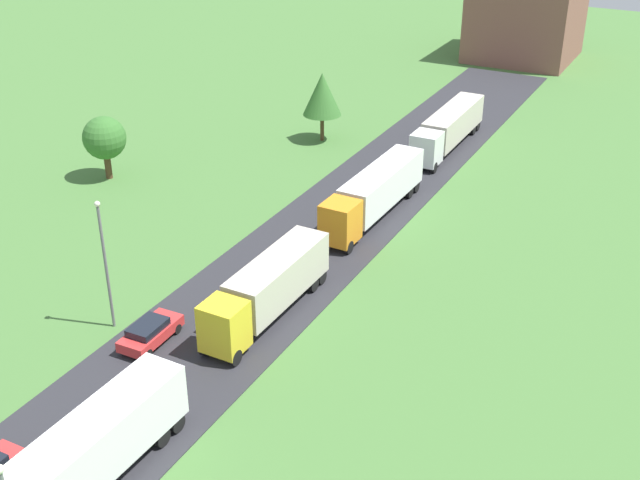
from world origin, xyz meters
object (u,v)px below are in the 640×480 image
object	(u,v)px
truck_fourth	(448,127)
truck_third	(374,192)
truck_second	(268,287)
tree_birch	(322,94)
lamppost_second	(105,259)
truck_lead	(82,458)
tree_oak	(104,138)
distant_building	(526,21)
car_third	(150,332)

from	to	relation	value
truck_fourth	truck_third	bearing A→B (deg)	-89.96
truck_second	tree_birch	xyz separation A→B (m)	(-11.80, 29.90, 2.56)
truck_second	lamppost_second	xyz separation A→B (m)	(-8.06, -5.58, 2.67)
tree_birch	truck_third	bearing A→B (deg)	-49.02
truck_lead	truck_fourth	world-z (taller)	truck_lead
tree_oak	truck_lead	bearing A→B (deg)	-50.72
lamppost_second	tree_oak	xyz separation A→B (m)	(-16.08, 18.22, -1.08)
lamppost_second	truck_third	bearing A→B (deg)	69.96
tree_oak	lamppost_second	bearing A→B (deg)	-48.57
tree_oak	truck_second	bearing A→B (deg)	-27.65
truck_third	truck_second	bearing A→B (deg)	-89.83
lamppost_second	distant_building	world-z (taller)	distant_building
car_third	lamppost_second	distance (m)	5.18
truck_second	truck_third	bearing A→B (deg)	90.17
truck_fourth	distant_building	xyz separation A→B (m)	(-2.62, 36.33, 2.72)
truck_second	tree_oak	xyz separation A→B (m)	(-24.14, 12.64, 1.60)
truck_fourth	tree_birch	xyz separation A→B (m)	(-11.74, -3.71, 2.60)
tree_oak	tree_birch	distance (m)	21.23
truck_third	truck_lead	bearing A→B (deg)	-89.39
truck_fourth	car_third	size ratio (longest dim) A/B	3.19
car_third	tree_oak	bearing A→B (deg)	136.07
truck_fourth	distant_building	distance (m)	36.53
truck_second	tree_birch	distance (m)	32.24
tree_birch	distant_building	xyz separation A→B (m)	(9.12, 40.04, 0.11)
tree_birch	distant_building	bearing A→B (deg)	77.17
truck_lead	tree_oak	distance (m)	38.65
truck_fourth	lamppost_second	distance (m)	40.09
truck_third	distant_building	distance (m)	53.70
truck_third	tree_oak	world-z (taller)	tree_oak
lamppost_second	tree_oak	bearing A→B (deg)	131.43
truck_second	tree_oak	world-z (taller)	tree_oak
truck_lead	lamppost_second	world-z (taller)	lamppost_second
lamppost_second	tree_oak	distance (m)	24.33
truck_fourth	tree_birch	size ratio (longest dim) A/B	2.07
truck_lead	tree_birch	size ratio (longest dim) A/B	1.91
car_third	lamppost_second	xyz separation A→B (m)	(-3.27, 0.42, 4.00)
truck_third	car_third	bearing A→B (deg)	-101.96
truck_fourth	lamppost_second	size ratio (longest dim) A/B	1.62
truck_lead	truck_fourth	bearing A→B (deg)	90.42
truck_lead	car_third	world-z (taller)	truck_lead
truck_second	distant_building	xyz separation A→B (m)	(-2.68, 69.94, 2.67)
truck_lead	truck_third	xyz separation A→B (m)	(-0.36, 33.62, -0.01)
truck_fourth	tree_oak	world-z (taller)	tree_oak
truck_second	truck_third	size ratio (longest dim) A/B	0.84
truck_second	distant_building	bearing A→B (deg)	92.19
truck_third	lamppost_second	world-z (taller)	lamppost_second
lamppost_second	tree_oak	world-z (taller)	lamppost_second
lamppost_second	truck_fourth	bearing A→B (deg)	78.47
truck_fourth	lamppost_second	xyz separation A→B (m)	(-7.99, -39.19, 2.72)
truck_third	truck_fourth	world-z (taller)	truck_third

